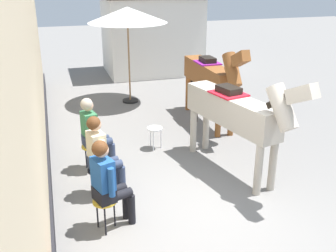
# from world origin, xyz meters

# --- Properties ---
(ground_plane) EXTENTS (40.00, 40.00, 0.00)m
(ground_plane) POSITION_xyz_m (0.00, 3.00, 0.00)
(ground_plane) COLOR slate
(pub_facade_wall) EXTENTS (0.34, 14.00, 3.40)m
(pub_facade_wall) POSITION_xyz_m (-2.55, 1.50, 1.54)
(pub_facade_wall) COLOR #CCB793
(pub_facade_wall) RESTS_ON ground_plane
(distant_cottage) EXTENTS (3.40, 2.60, 3.50)m
(distant_cottage) POSITION_xyz_m (1.40, 9.18, 1.80)
(distant_cottage) COLOR silver
(distant_cottage) RESTS_ON ground_plane
(seated_visitor_near) EXTENTS (0.61, 0.49, 1.39)m
(seated_visitor_near) POSITION_xyz_m (-1.59, 0.14, 0.78)
(seated_visitor_near) COLOR gold
(seated_visitor_near) RESTS_ON ground_plane
(seated_visitor_middle) EXTENTS (0.61, 0.48, 1.39)m
(seated_visitor_middle) POSITION_xyz_m (-1.55, 1.10, 0.78)
(seated_visitor_middle) COLOR black
(seated_visitor_middle) RESTS_ON ground_plane
(seated_visitor_far) EXTENTS (0.61, 0.48, 1.39)m
(seated_visitor_far) POSITION_xyz_m (-1.55, 2.07, 0.78)
(seated_visitor_far) COLOR gold
(seated_visitor_far) RESTS_ON ground_plane
(saddled_horse_near) EXTENTS (0.95, 2.95, 2.06)m
(saddled_horse_near) POSITION_xyz_m (0.85, 1.24, 1.16)
(saddled_horse_near) COLOR #B2A899
(saddled_horse_near) RESTS_ON ground_plane
(saddled_horse_far) EXTENTS (0.51, 3.00, 2.06)m
(saddled_horse_far) POSITION_xyz_m (1.40, 3.69, 1.16)
(saddled_horse_far) COLOR brown
(saddled_horse_far) RESTS_ON ground_plane
(cafe_parasol) EXTENTS (2.10, 2.10, 2.58)m
(cafe_parasol) POSITION_xyz_m (-0.09, 5.89, 2.36)
(cafe_parasol) COLOR black
(cafe_parasol) RESTS_ON ground_plane
(spare_stool_white) EXTENTS (0.32, 0.32, 0.46)m
(spare_stool_white) POSITION_xyz_m (-0.25, 2.63, 0.40)
(spare_stool_white) COLOR white
(spare_stool_white) RESTS_ON ground_plane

